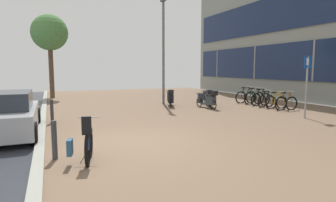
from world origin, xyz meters
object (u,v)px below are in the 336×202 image
Objects in this scene: bicycle_rack_00 at (286,103)px; bicycle_rack_02 at (266,101)px; bicycle_foreground at (87,144)px; bicycle_rack_03 at (261,99)px; scooter_far at (171,98)px; parking_sign at (307,80)px; bollard_near at (54,140)px; bicycle_rack_01 at (276,102)px; bicycle_rack_04 at (254,98)px; lamp_post at (163,46)px; scooter_near at (209,100)px; bollard_far at (52,111)px; bicycle_rack_05 at (246,97)px; scooter_mid at (208,98)px; parked_car_near at (6,115)px; street_tree at (50,33)px.

bicycle_rack_00 is 1.06× the size of bicycle_rack_02.
bicycle_foreground is 11.84m from bicycle_rack_03.
scooter_far is (5.38, 7.80, 0.05)m from bicycle_foreground.
bollard_near is at bearing -169.70° from parking_sign.
bicycle_rack_04 is (0.15, 1.91, 0.03)m from bicycle_rack_01.
lamp_post reaches higher than bicycle_rack_04.
scooter_near is 1.93× the size of bollard_far.
bicycle_rack_00 is at bearing -91.02° from bicycle_rack_05.
scooter_mid is 1.03× the size of scooter_far.
lamp_post is (0.05, 1.17, 2.89)m from scooter_far.
parked_car_near is 12.30m from street_tree.
parking_sign reaches higher than bicycle_rack_03.
bicycle_rack_02 is 0.75× the size of scooter_far.
bicycle_foreground is 9.39m from parking_sign.
scooter_far reaches higher than bollard_near.
bicycle_rack_02 is 1.44× the size of bollard_near.
bicycle_rack_05 is (0.00, 1.28, 0.00)m from bicycle_rack_03.
street_tree is at bearing 134.20° from bicycle_rack_00.
bicycle_rack_04 is 0.83× the size of scooter_far.
street_tree reaches higher than scooter_far.
bicycle_rack_02 reaches higher than bicycle_rack_01.
parked_car_near is 3.37m from bollard_near.
scooter_mid is at bearing 44.29° from bicycle_foreground.
bollard_far is at bearing -147.89° from lamp_post.
parking_sign is 0.43× the size of lamp_post.
bicycle_rack_02 is 0.50× the size of parking_sign.
bicycle_foreground reaches higher than bicycle_rack_01.
bicycle_rack_02 is (9.94, 5.49, -0.06)m from bicycle_foreground.
scooter_far is (-1.50, 1.51, 0.00)m from scooter_near.
scooter_mid is 1.97× the size of bollard_far.
bicycle_rack_05 is at bearing -18.37° from lamp_post.
bollard_far is (-6.04, -2.65, 0.01)m from scooter_far.
parked_car_near reaches higher than bollard_near.
parked_car_near is (-11.92, -1.97, 0.30)m from bicycle_rack_02.
bicycle_foreground is 1.05× the size of bicycle_rack_02.
scooter_mid reaches higher than bollard_far.
bicycle_rack_04 is (10.21, 6.77, -0.03)m from bicycle_foreground.
scooter_far is at bearing 30.18° from parked_car_near.
bicycle_foreground is 1.03× the size of bicycle_rack_01.
bicycle_rack_05 is (0.07, 2.55, 0.03)m from bicycle_rack_01.
lamp_post is 8.64m from street_tree.
bicycle_rack_05 reaches higher than bicycle_rack_04.
bicycle_rack_04 is at bearing 86.99° from bicycle_rack_00.
parked_car_near reaches higher than scooter_near.
bicycle_rack_01 is at bearing 69.42° from parking_sign.
parked_car_near reaches higher than bicycle_rack_05.
parked_car_near is at bearing 119.40° from bicycle_foreground.
street_tree is at bearing 142.13° from bicycle_rack_04.
street_tree reaches higher than bicycle_rack_05.
bicycle_rack_02 is at bearing -95.70° from bicycle_rack_05.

